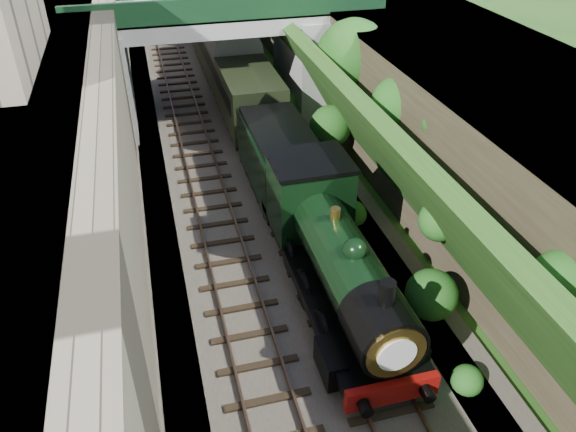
{
  "coord_description": "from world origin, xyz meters",
  "views": [
    {
      "loc": [
        -4.1,
        -6.81,
        13.33
      ],
      "look_at": [
        0.0,
        8.63,
        2.72
      ],
      "focal_mm": 35.0,
      "sensor_mm": 36.0,
      "label": 1
    }
  ],
  "objects": [
    {
      "name": "trackbed",
      "position": [
        0.0,
        20.0,
        0.1
      ],
      "size": [
        10.0,
        90.0,
        0.2
      ],
      "primitive_type": "cube",
      "color": "#473F38",
      "rests_on": "ground"
    },
    {
      "name": "retaining_wall",
      "position": [
        -5.5,
        20.0,
        3.5
      ],
      "size": [
        1.0,
        90.0,
        7.0
      ],
      "primitive_type": "cube",
      "color": "#756B56",
      "rests_on": "ground"
    },
    {
      "name": "street_plateau_left",
      "position": [
        -9.0,
        20.0,
        3.5
      ],
      "size": [
        6.0,
        90.0,
        7.0
      ],
      "primitive_type": "cube",
      "color": "#262628",
      "rests_on": "ground"
    },
    {
      "name": "street_plateau_right",
      "position": [
        9.5,
        20.0,
        3.12
      ],
      "size": [
        8.0,
        90.0,
        6.25
      ],
      "primitive_type": "cube",
      "color": "#262628",
      "rests_on": "ground"
    },
    {
      "name": "embankment_slope",
      "position": [
        4.96,
        16.06,
        2.69
      ],
      "size": [
        4.5,
        90.0,
        6.36
      ],
      "color": "#1E4714",
      "rests_on": "ground"
    },
    {
      "name": "track_left",
      "position": [
        -2.0,
        20.0,
        0.25
      ],
      "size": [
        2.5,
        90.0,
        0.2
      ],
      "color": "black",
      "rests_on": "trackbed"
    },
    {
      "name": "track_right",
      "position": [
        1.2,
        20.0,
        0.25
      ],
      "size": [
        2.5,
        90.0,
        0.2
      ],
      "color": "black",
      "rests_on": "trackbed"
    },
    {
      "name": "road_bridge",
      "position": [
        0.94,
        24.0,
        4.08
      ],
      "size": [
        16.0,
        6.4,
        7.25
      ],
      "color": "gray",
      "rests_on": "ground"
    },
    {
      "name": "tree",
      "position": [
        5.91,
        18.41,
        4.65
      ],
      "size": [
        3.6,
        3.8,
        6.6
      ],
      "color": "black",
      "rests_on": "ground"
    },
    {
      "name": "locomotive",
      "position": [
        1.2,
        7.09,
        1.89
      ],
      "size": [
        3.1,
        10.22,
        3.83
      ],
      "color": "black",
      "rests_on": "trackbed"
    },
    {
      "name": "tender",
      "position": [
        1.2,
        14.45,
        1.62
      ],
      "size": [
        2.7,
        6.0,
        3.05
      ],
      "color": "black",
      "rests_on": "trackbed"
    },
    {
      "name": "coach_front",
      "position": [
        1.2,
        27.05,
        2.05
      ],
      "size": [
        2.9,
        18.0,
        3.7
      ],
      "color": "black",
      "rests_on": "trackbed"
    }
  ]
}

